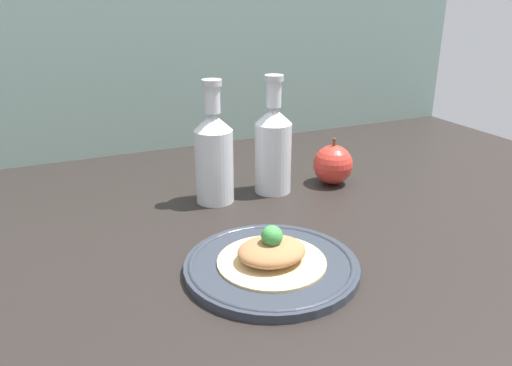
# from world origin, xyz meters

# --- Properties ---
(ground_plane) EXTENTS (1.80, 1.10, 0.04)m
(ground_plane) POSITION_xyz_m (0.00, 0.00, -0.02)
(ground_plane) COLOR black
(plate) EXTENTS (0.27, 0.27, 0.02)m
(plate) POSITION_xyz_m (-0.05, -0.17, 0.01)
(plate) COLOR #2D333D
(plate) RESTS_ON ground_plane
(plated_food) EXTENTS (0.17, 0.17, 0.06)m
(plated_food) POSITION_xyz_m (-0.05, -0.17, 0.03)
(plated_food) COLOR #D6BC7F
(plated_food) RESTS_ON plate
(cider_bottle_left) EXTENTS (0.08, 0.08, 0.25)m
(cider_bottle_left) POSITION_xyz_m (-0.03, 0.13, 0.10)
(cider_bottle_left) COLOR silver
(cider_bottle_left) RESTS_ON ground_plane
(cider_bottle_right) EXTENTS (0.08, 0.08, 0.25)m
(cider_bottle_right) POSITION_xyz_m (0.10, 0.13, 0.10)
(cider_bottle_right) COLOR silver
(cider_bottle_right) RESTS_ON ground_plane
(apple) EXTENTS (0.09, 0.09, 0.10)m
(apple) POSITION_xyz_m (0.24, 0.11, 0.04)
(apple) COLOR red
(apple) RESTS_ON ground_plane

